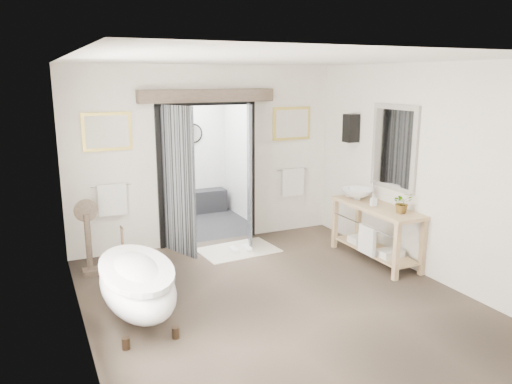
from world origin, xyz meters
TOP-DOWN VIEW (x-y plane):
  - ground_plane at (0.00, 0.00)m, footprint 5.00×5.00m
  - room_shell at (-0.04, -0.11)m, footprint 4.52×5.02m
  - shower_room at (0.00, 3.99)m, footprint 2.22×2.01m
  - back_wall_dressing at (0.00, 2.32)m, footprint 3.82×0.78m
  - clawfoot_tub at (-1.66, 0.23)m, footprint 0.79×1.77m
  - vanity at (1.95, 0.59)m, footprint 0.57×1.60m
  - pedestal_mirror at (-2.00, 1.82)m, footprint 0.32×0.21m
  - rug at (0.27, 1.85)m, footprint 1.26×0.89m
  - slippers at (0.29, 1.83)m, footprint 0.32×0.24m
  - basin at (1.93, 1.03)m, footprint 0.62×0.62m
  - plant at (2.03, 0.13)m, footprint 0.32×0.29m
  - soap_bottle_a at (1.92, 0.62)m, footprint 0.09×0.09m
  - soap_bottle_b at (1.92, 1.24)m, footprint 0.16×0.16m

SIDE VIEW (x-z plane):
  - ground_plane at x=0.00m, z-range 0.00..0.00m
  - rug at x=0.27m, z-range 0.00..0.01m
  - slippers at x=0.29m, z-range 0.01..0.06m
  - clawfoot_tub at x=-1.66m, z-range -0.01..0.86m
  - pedestal_mirror at x=-2.00m, z-range -0.08..1.01m
  - vanity at x=1.95m, z-range 0.08..0.93m
  - shower_room at x=0.00m, z-range -0.35..2.16m
  - soap_bottle_b at x=1.92m, z-range 0.85..1.02m
  - basin at x=1.93m, z-range 0.85..1.02m
  - soap_bottle_a at x=1.92m, z-range 0.85..1.03m
  - plant at x=2.03m, z-range 0.85..1.15m
  - back_wall_dressing at x=0.00m, z-range 0.30..2.82m
  - room_shell at x=-0.04m, z-range 0.40..3.31m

